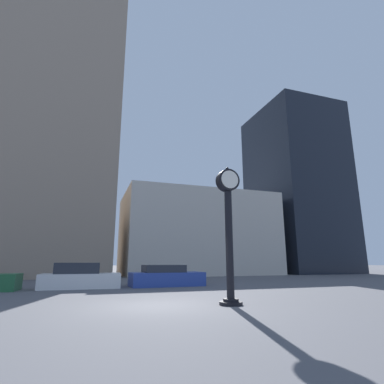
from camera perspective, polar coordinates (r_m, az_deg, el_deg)
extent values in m
plane|color=#515156|center=(11.32, -6.90, -20.73)|extent=(200.00, 200.00, 0.00)
cube|color=gray|center=(38.70, -25.03, 12.41)|extent=(14.42, 12.00, 34.69)
cube|color=beige|center=(37.17, 0.57, -8.15)|extent=(17.38, 12.00, 9.36)
cube|color=black|center=(45.69, 19.10, 0.53)|extent=(10.30, 12.00, 23.33)
cylinder|color=black|center=(11.52, 7.43, -20.27)|extent=(0.84, 0.84, 0.12)
cylinder|color=black|center=(11.51, 7.41, -19.73)|extent=(0.56, 0.56, 0.10)
cylinder|color=black|center=(11.44, 7.11, -9.58)|extent=(0.28, 0.28, 3.96)
cylinder|color=black|center=(11.83, 6.78, 2.16)|extent=(0.86, 0.39, 0.86)
cylinder|color=white|center=(11.66, 7.21, 2.41)|extent=(0.71, 0.02, 0.71)
cylinder|color=white|center=(12.01, 6.37, 1.92)|extent=(0.71, 0.02, 0.71)
sphere|color=black|center=(11.97, 6.72, 4.43)|extent=(0.12, 0.12, 0.12)
cube|color=silver|center=(19.20, -20.38, -15.58)|extent=(4.49, 2.11, 0.83)
cube|color=#232833|center=(19.19, -20.88, -13.38)|extent=(2.50, 1.79, 0.61)
cube|color=#28429E|center=(19.72, -4.80, -16.20)|extent=(4.66, 2.11, 0.84)
cube|color=#232833|center=(19.63, -5.43, -14.31)|extent=(2.59, 1.79, 0.45)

